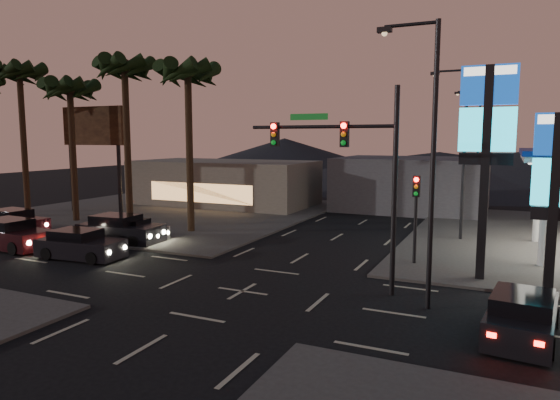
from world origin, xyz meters
The scene contains 25 objects.
ground centered at (0.00, 0.00, 0.00)m, with size 140.00×140.00×0.00m, color black.
corner_lot_nw centered at (-16.00, 16.00, 0.06)m, with size 24.00×24.00×0.12m, color #47443F.
pylon_sign_tall centered at (8.50, 5.50, 6.39)m, with size 2.20×0.35×9.00m.
pylon_sign_short centered at (11.00, 4.50, 4.66)m, with size 1.60×0.35×7.00m.
traffic_signal_mast centered at (3.76, 1.99, 5.23)m, with size 6.10×0.39×8.00m.
pedestal_signal centered at (5.50, 6.98, 2.92)m, with size 0.32×0.39×4.30m.
streetlight_near centered at (6.79, 1.00, 5.72)m, with size 2.14×0.25×10.00m.
streetlight_mid centered at (6.79, 14.00, 5.72)m, with size 2.14×0.25×10.00m.
streetlight_far centered at (6.79, 28.00, 5.72)m, with size 2.14×0.25×10.00m.
palm_a centered at (-9.00, 9.50, 9.43)m, with size 4.41×4.41×10.86m.
palm_b centered at (-14.00, 9.50, 9.97)m, with size 4.41×4.41×11.46m.
palm_c centered at (-19.00, 9.50, 8.88)m, with size 4.41×4.41×10.26m.
palm_d centered at (-24.00, 9.50, 10.15)m, with size 4.41×4.41×11.66m.
billboard centered at (-20.50, 13.00, 6.33)m, with size 6.00×0.30×8.50m.
building_far_west centered at (-14.00, 22.00, 2.00)m, with size 16.00×8.00×4.00m, color #726B5B.
building_far_mid centered at (2.00, 26.00, 2.20)m, with size 12.00×9.00×4.40m, color #4C4C51.
hill_left centered at (-25.00, 60.00, 3.00)m, with size 40.00×40.00×6.00m, color black.
hill_right centered at (15.00, 60.00, 2.50)m, with size 50.00×50.00×5.00m, color black.
hill_center centered at (0.00, 60.00, 2.00)m, with size 60.00×60.00×4.00m, color black.
car_lane_a_front centered at (-10.11, 1.38, 0.68)m, with size 4.61×2.21×1.46m.
car_lane_a_mid centered at (-15.38, 1.49, 0.75)m, with size 5.06×2.33×1.62m.
car_lane_b_front centered at (-10.53, 5.77, 0.61)m, with size 4.17×2.03×1.32m.
car_lane_b_mid centered at (-10.93, 5.16, 0.76)m, with size 5.12×2.41×1.63m.
car_lane_b_rear centered at (-19.25, 4.66, 0.70)m, with size 4.76×2.21×1.52m.
suv_station centered at (9.99, -0.49, 0.67)m, with size 2.25×4.47×1.44m.
Camera 1 is at (9.36, -16.85, 6.06)m, focal length 32.00 mm.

